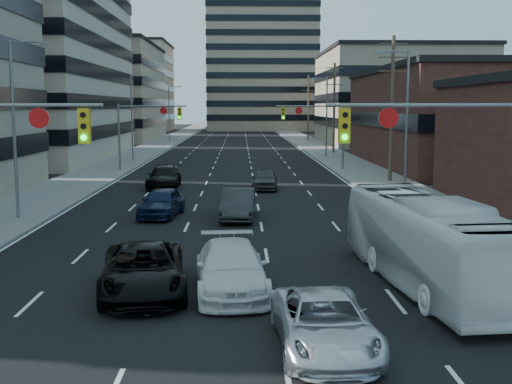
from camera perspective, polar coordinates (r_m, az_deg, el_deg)
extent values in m
cube|color=black|center=(142.47, -1.70, 5.29)|extent=(18.00, 300.00, 0.02)
cube|color=slate|center=(143.00, -6.34, 5.28)|extent=(5.00, 300.00, 0.15)
cube|color=slate|center=(142.87, 2.93, 5.31)|extent=(5.00, 300.00, 0.15)
cube|color=gray|center=(115.08, -13.98, 8.50)|extent=(20.00, 30.00, 16.00)
cube|color=#472119|center=(66.54, 19.14, 6.10)|extent=(20.00, 30.00, 9.00)
cube|color=gray|center=(103.23, 12.31, 8.12)|extent=(22.00, 28.00, 14.00)
cube|color=gray|center=(164.09, 0.47, 15.74)|extent=(26.00, 26.00, 58.00)
cube|color=#ADA089|center=(155.11, -12.23, 9.00)|extent=(24.00, 24.00, 20.00)
cube|color=gray|center=(145.73, 11.08, 7.56)|extent=(22.00, 22.00, 12.00)
cube|color=gold|center=(20.94, -15.00, 5.68)|extent=(0.35, 0.28, 1.10)
cylinder|color=black|center=(20.78, -15.14, 6.63)|extent=(0.18, 0.06, 0.18)
cylinder|color=black|center=(20.79, -15.11, 5.67)|extent=(0.18, 0.06, 0.18)
cylinder|color=#0CE526|center=(20.80, -15.07, 4.70)|extent=(0.18, 0.06, 0.18)
cylinder|color=white|center=(21.28, -18.73, 6.24)|extent=(0.64, 0.06, 0.64)
cylinder|color=slate|center=(21.20, 15.03, 7.46)|extent=(6.50, 0.12, 0.12)
cube|color=gold|center=(20.62, 7.85, 5.84)|extent=(0.35, 0.28, 1.10)
cylinder|color=black|center=(20.46, 7.94, 6.81)|extent=(0.18, 0.06, 0.18)
cylinder|color=black|center=(20.47, 7.92, 5.83)|extent=(0.18, 0.06, 0.18)
cylinder|color=#0CE526|center=(20.48, 7.90, 4.85)|extent=(0.18, 0.06, 0.18)
cylinder|color=white|center=(20.86, 11.70, 6.46)|extent=(0.64, 0.06, 0.64)
cylinder|color=slate|center=(58.43, -12.07, 4.73)|extent=(0.18, 0.18, 6.00)
cylinder|color=slate|center=(57.88, -9.21, 7.55)|extent=(6.00, 0.12, 0.12)
cube|color=gold|center=(57.61, -6.81, 6.94)|extent=(0.35, 0.28, 1.10)
cylinder|color=black|center=(57.45, -6.83, 7.29)|extent=(0.18, 0.06, 0.18)
cylinder|color=black|center=(57.45, -6.82, 6.94)|extent=(0.18, 0.06, 0.18)
cylinder|color=#0CE526|center=(57.45, -6.82, 6.59)|extent=(0.18, 0.06, 0.18)
cylinder|color=white|center=(57.73, -8.21, 7.17)|extent=(0.64, 0.06, 0.64)
cylinder|color=slate|center=(58.15, 7.75, 4.81)|extent=(0.18, 0.18, 6.00)
cylinder|color=slate|center=(57.68, 4.83, 7.62)|extent=(6.00, 0.12, 0.12)
cube|color=gold|center=(57.48, 2.43, 6.99)|extent=(0.35, 0.28, 1.10)
cylinder|color=black|center=(57.32, 2.44, 7.34)|extent=(0.18, 0.06, 0.18)
cylinder|color=black|center=(57.32, 2.44, 6.99)|extent=(0.18, 0.06, 0.18)
cylinder|color=#0CE526|center=(57.33, 2.44, 6.64)|extent=(0.18, 0.06, 0.18)
cylinder|color=white|center=(57.56, 3.83, 7.23)|extent=(0.64, 0.06, 0.64)
cylinder|color=#4C3D2D|center=(49.68, 11.98, 7.14)|extent=(0.28, 0.28, 11.00)
cube|color=#4C3D2D|center=(49.89, 12.14, 12.77)|extent=(2.20, 0.10, 0.10)
cube|color=#4C3D2D|center=(49.81, 12.10, 11.63)|extent=(2.20, 0.10, 0.10)
cube|color=#4C3D2D|center=(49.75, 12.07, 10.48)|extent=(2.20, 0.10, 0.10)
cylinder|color=#4C3D2D|center=(79.18, 6.96, 7.36)|extent=(0.28, 0.28, 11.00)
cube|color=#4C3D2D|center=(79.31, 7.02, 10.90)|extent=(2.20, 0.10, 0.10)
cube|color=#4C3D2D|center=(79.26, 7.00, 10.18)|extent=(2.20, 0.10, 0.10)
cube|color=#4C3D2D|center=(79.22, 6.99, 9.46)|extent=(2.20, 0.10, 0.10)
cylinder|color=#4C3D2D|center=(108.95, 4.67, 7.44)|extent=(0.28, 0.28, 11.00)
cube|color=#4C3D2D|center=(109.05, 4.70, 10.02)|extent=(2.20, 0.10, 0.10)
cube|color=#4C3D2D|center=(109.01, 4.69, 9.49)|extent=(2.20, 0.10, 0.10)
cube|color=#4C3D2D|center=(108.98, 4.69, 8.97)|extent=(2.20, 0.10, 0.10)
cylinder|color=slate|center=(34.29, -20.71, 5.01)|extent=(0.16, 0.16, 9.00)
cylinder|color=slate|center=(34.13, -19.60, 12.45)|extent=(1.80, 0.10, 0.10)
cube|color=slate|center=(33.89, -18.28, 12.41)|extent=(0.50, 0.22, 0.14)
cylinder|color=slate|center=(68.31, -10.97, 6.41)|extent=(0.16, 0.16, 9.00)
cylinder|color=slate|center=(68.22, -10.31, 10.12)|extent=(1.80, 0.10, 0.10)
cube|color=slate|center=(68.10, -9.63, 10.07)|extent=(0.50, 0.22, 0.14)
cylinder|color=slate|center=(102.98, -7.73, 6.83)|extent=(0.16, 0.16, 9.00)
cylinder|color=slate|center=(102.93, -7.27, 9.29)|extent=(1.80, 0.10, 0.10)
cube|color=slate|center=(102.85, -6.82, 9.25)|extent=(0.50, 0.22, 0.14)
cylinder|color=slate|center=(38.61, 13.23, 5.54)|extent=(0.16, 0.16, 9.00)
cylinder|color=slate|center=(38.50, 12.11, 12.12)|extent=(1.80, 0.10, 0.10)
cube|color=slate|center=(38.32, 10.91, 12.05)|extent=(0.50, 0.22, 0.14)
cylinder|color=slate|center=(73.01, 6.30, 6.57)|extent=(0.16, 0.16, 9.00)
cylinder|color=slate|center=(72.95, 5.64, 10.03)|extent=(1.80, 0.10, 0.10)
cube|color=slate|center=(72.86, 5.00, 9.98)|extent=(0.50, 0.22, 0.14)
imported|color=black|center=(20.18, -9.99, -6.85)|extent=(3.24, 5.76, 1.52)
imported|color=silver|center=(20.10, -2.23, -6.79)|extent=(2.51, 5.40, 1.53)
imported|color=silver|center=(15.58, 6.12, -11.51)|extent=(2.39, 4.88, 1.33)
imported|color=white|center=(21.24, 15.04, -4.34)|extent=(3.46, 10.67, 2.92)
imported|color=#0D1A37|center=(33.97, -8.39, -0.93)|extent=(2.38, 4.69, 1.53)
imported|color=#2B2B2D|center=(32.95, -1.60, -1.09)|extent=(1.87, 4.81, 1.56)
imported|color=black|center=(46.09, -8.17, 1.32)|extent=(2.21, 5.34, 1.55)
imported|color=#393A3C|center=(44.74, 0.79, 1.16)|extent=(1.99, 4.42, 1.48)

